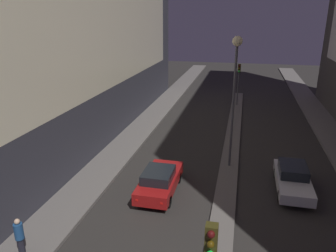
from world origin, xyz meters
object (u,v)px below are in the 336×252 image
at_px(traffic_light_mid, 239,75).
at_px(car_left_lane, 160,181).
at_px(car_right_lane, 293,178).
at_px(street_lamp, 235,74).
at_px(pedestrian_on_left_sidewalk, 20,236).

relative_size(traffic_light_mid, car_left_lane, 1.01).
bearing_deg(car_left_lane, traffic_light_mid, 79.56).
distance_m(car_left_lane, car_right_lane, 7.56).
xyz_separation_m(street_lamp, car_left_lane, (-3.64, -4.24, -5.38)).
xyz_separation_m(car_left_lane, car_right_lane, (7.29, 2.03, -0.03)).
height_order(street_lamp, car_left_lane, street_lamp).
relative_size(traffic_light_mid, street_lamp, 0.54).
distance_m(traffic_light_mid, street_lamp, 15.76).
distance_m(traffic_light_mid, pedestrian_on_left_sidewalk, 27.35).
xyz_separation_m(traffic_light_mid, street_lamp, (0.00, -15.52, 2.75)).
relative_size(street_lamp, car_right_lane, 1.83).
relative_size(car_right_lane, pedestrian_on_left_sidewalk, 2.67).
relative_size(street_lamp, pedestrian_on_left_sidewalk, 4.88).
xyz_separation_m(car_right_lane, pedestrian_on_left_sidewalk, (-11.50, -8.36, 0.33)).
height_order(car_left_lane, car_right_lane, car_left_lane).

